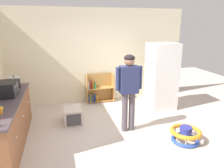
{
  "coord_description": "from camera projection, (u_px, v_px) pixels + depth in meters",
  "views": [
    {
      "loc": [
        -1.17,
        -3.69,
        2.24
      ],
      "look_at": [
        -0.08,
        0.49,
        1.01
      ],
      "focal_mm": 33.49,
      "sensor_mm": 36.0,
      "label": 1
    }
  ],
  "objects": [
    {
      "name": "microwave",
      "position": [
        6.0,
        89.0,
        4.03
      ],
      "size": [
        0.37,
        0.48,
        0.28
      ],
      "color": "black",
      "rests_on": "kitchen_counter"
    },
    {
      "name": "baby_walker",
      "position": [
        185.0,
        134.0,
        4.11
      ],
      "size": [
        0.6,
        0.6,
        0.32
      ],
      "color": "#2B4FB1",
      "rests_on": "ground"
    },
    {
      "name": "refrigerator",
      "position": [
        161.0,
        76.0,
        5.64
      ],
      "size": [
        0.73,
        0.68,
        1.78
      ],
      "color": "white",
      "rests_on": "ground"
    },
    {
      "name": "kitchen_counter",
      "position": [
        6.0,
        123.0,
        3.92
      ],
      "size": [
        0.65,
        2.42,
        0.9
      ],
      "color": "brown",
      "rests_on": "ground"
    },
    {
      "name": "banana_bunch",
      "position": [
        1.0,
        108.0,
        3.4
      ],
      "size": [
        0.12,
        0.16,
        0.04
      ],
      "color": "yellow",
      "rests_on": "kitchen_counter"
    },
    {
      "name": "bookshelf",
      "position": [
        98.0,
        90.0,
        6.21
      ],
      "size": [
        0.8,
        0.28,
        0.85
      ],
      "color": "#B68042",
      "rests_on": "ground"
    },
    {
      "name": "pet_carrier",
      "position": [
        73.0,
        115.0,
        4.92
      ],
      "size": [
        0.42,
        0.55,
        0.36
      ],
      "color": "beige",
      "rests_on": "ground"
    },
    {
      "name": "crock_pot",
      "position": [
        14.0,
        82.0,
        4.59
      ],
      "size": [
        0.26,
        0.26,
        0.26
      ],
      "color": "black",
      "rests_on": "kitchen_counter"
    },
    {
      "name": "back_wall",
      "position": [
        99.0,
        56.0,
        6.13
      ],
      "size": [
        5.2,
        0.06,
        2.7
      ],
      "primitive_type": "cube",
      "color": "#EFE6C2",
      "rests_on": "ground"
    },
    {
      "name": "ground_plane",
      "position": [
        122.0,
        137.0,
        4.33
      ],
      "size": [
        12.0,
        12.0,
        0.0
      ],
      "primitive_type": "plane",
      "color": "beige",
      "rests_on": "ground"
    },
    {
      "name": "yellow_cup",
      "position": [
        5.0,
        84.0,
        4.69
      ],
      "size": [
        0.08,
        0.08,
        0.09
      ],
      "primitive_type": "cylinder",
      "color": "yellow",
      "rests_on": "kitchen_counter"
    },
    {
      "name": "orange_cup",
      "position": [
        0.0,
        111.0,
        3.24
      ],
      "size": [
        0.08,
        0.08,
        0.09
      ],
      "primitive_type": "cylinder",
      "color": "orange",
      "rests_on": "kitchen_counter"
    },
    {
      "name": "standing_person",
      "position": [
        129.0,
        86.0,
        4.33
      ],
      "size": [
        0.57,
        0.22,
        1.67
      ],
      "color": "#554B54",
      "rests_on": "ground"
    }
  ]
}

